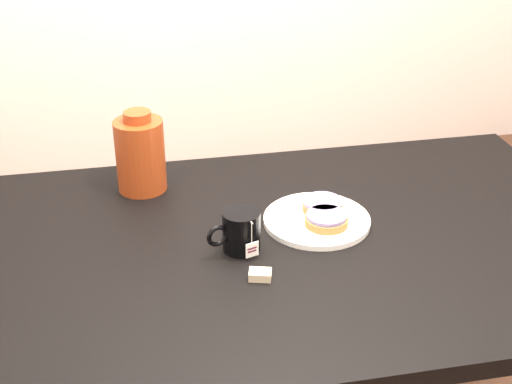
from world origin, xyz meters
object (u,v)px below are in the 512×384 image
teabag_pouch (260,275)px  bagel_package (140,154)px  plate (317,219)px  table (301,270)px  bagel_back (323,205)px  mug (240,231)px  bagel_front (326,219)px

teabag_pouch → bagel_package: 0.49m
teabag_pouch → plate: bearing=48.1°
table → teabag_pouch: teabag_pouch is taller
bagel_back → bagel_package: 0.46m
plate → teabag_pouch: bearing=-131.9°
mug → teabag_pouch: size_ratio=2.89×
teabag_pouch → bagel_back: bearing=48.9°
plate → teabag_pouch: (-0.17, -0.19, -0.00)m
table → bagel_package: bearing=137.1°
plate → bagel_back: bagel_back is taller
table → teabag_pouch: bearing=-132.7°
bagel_front → bagel_back: bearing=81.4°
table → mug: bearing=-173.3°
plate → bagel_back: bearing=54.6°
bagel_front → bagel_package: (-0.39, 0.28, 0.07)m
bagel_back → mug: bearing=-153.5°
bagel_front → plate: bearing=110.2°
teabag_pouch → bagel_front: bearing=40.7°
table → mug: size_ratio=10.75×
mug → bagel_package: bearing=101.9°
table → bagel_back: (0.07, 0.09, 0.11)m
table → bagel_front: bearing=22.8°
bagel_back → bagel_front: bearing=-98.6°
plate → bagel_package: 0.46m
bagel_back → mug: 0.24m
plate → teabag_pouch: same height
bagel_front → bagel_package: size_ratio=0.64×
plate → bagel_back: size_ratio=2.35×
bagel_front → teabag_pouch: bearing=-139.3°
bagel_front → bagel_package: bearing=144.3°
table → bagel_back: 0.16m
mug → table: bearing=-11.7°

